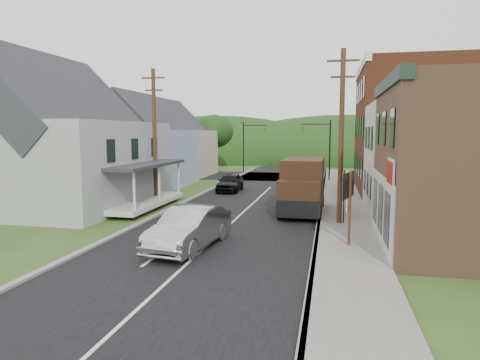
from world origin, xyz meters
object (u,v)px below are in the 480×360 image
Objects in this scene: silver_sedan at (190,228)px; dark_sedan at (230,182)px; delivery_van at (302,186)px; route_sign_cluster at (349,197)px; warning_sign at (344,187)px.

silver_sedan is 1.20× the size of dark_sedan.
dark_sedan is at bearing 104.72° from silver_sedan.
dark_sedan is 10.56m from delivery_van.
silver_sedan is 6.76m from route_sign_cluster.
warning_sign is (6.39, 5.76, 1.16)m from silver_sedan.
dark_sedan is at bearing 128.30° from delivery_van.
delivery_van is 7.69m from route_sign_cluster.
warning_sign is (8.69, -11.31, 1.28)m from dark_sedan.
route_sign_cluster reaches higher than silver_sedan.
route_sign_cluster reaches higher than dark_sedan.
delivery_van is at bearing -54.37° from dark_sedan.
dark_sedan is 1.48× the size of warning_sign.
warning_sign reaches higher than silver_sedan.
route_sign_cluster reaches higher than warning_sign.
warning_sign is (2.29, -2.96, 0.38)m from delivery_van.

